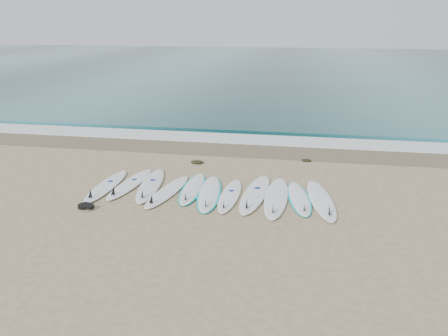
% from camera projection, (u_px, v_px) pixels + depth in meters
% --- Properties ---
extents(ground, '(120.00, 120.00, 0.00)m').
position_uv_depth(ground, '(211.00, 193.00, 11.64)').
color(ground, '#9A8764').
extents(ocean, '(120.00, 55.00, 0.03)m').
position_uv_depth(ocean, '(279.00, 66.00, 41.90)').
color(ocean, '#215C60').
rests_on(ocean, ground).
extents(wet_sand_band, '(120.00, 1.80, 0.01)m').
position_uv_depth(wet_sand_band, '(234.00, 150.00, 15.46)').
color(wet_sand_band, brown).
rests_on(wet_sand_band, ground).
extents(foam_band, '(120.00, 1.40, 0.04)m').
position_uv_depth(foam_band, '(240.00, 139.00, 16.76)').
color(foam_band, silver).
rests_on(foam_band, ground).
extents(wave_crest, '(120.00, 1.00, 0.10)m').
position_uv_depth(wave_crest, '(245.00, 129.00, 18.15)').
color(wave_crest, '#215C60').
rests_on(wave_crest, ground).
extents(surfboard_0, '(0.55, 2.55, 0.33)m').
position_uv_depth(surfboard_0, '(105.00, 186.00, 11.95)').
color(surfboard_0, white).
rests_on(surfboard_0, ground).
extents(surfboard_1, '(0.78, 2.56, 0.32)m').
position_uv_depth(surfboard_1, '(129.00, 184.00, 12.10)').
color(surfboard_1, white).
rests_on(surfboard_1, ground).
extents(surfboard_2, '(0.87, 2.73, 0.34)m').
position_uv_depth(surfboard_2, '(150.00, 185.00, 12.01)').
color(surfboard_2, silver).
rests_on(surfboard_2, ground).
extents(surfboard_3, '(0.89, 2.52, 0.32)m').
position_uv_depth(surfboard_3, '(166.00, 192.00, 11.57)').
color(surfboard_3, white).
rests_on(surfboard_3, ground).
extents(surfboard_4, '(0.66, 2.40, 0.30)m').
position_uv_depth(surfboard_4, '(192.00, 189.00, 11.82)').
color(surfboard_4, white).
rests_on(surfboard_4, ground).
extents(surfboard_5, '(0.90, 2.62, 0.33)m').
position_uv_depth(surfboard_5, '(209.00, 193.00, 11.49)').
color(surfboard_5, white).
rests_on(surfboard_5, ground).
extents(surfboard_6, '(0.53, 2.36, 0.30)m').
position_uv_depth(surfboard_6, '(230.00, 196.00, 11.32)').
color(surfboard_6, white).
rests_on(surfboard_6, ground).
extents(surfboard_7, '(0.85, 2.88, 0.36)m').
position_uv_depth(surfboard_7, '(255.00, 194.00, 11.41)').
color(surfboard_7, white).
rests_on(surfboard_7, ground).
extents(surfboard_8, '(0.64, 2.85, 0.36)m').
position_uv_depth(surfboard_8, '(276.00, 198.00, 11.18)').
color(surfboard_8, white).
rests_on(surfboard_8, ground).
extents(surfboard_9, '(0.90, 2.37, 0.29)m').
position_uv_depth(surfboard_9, '(299.00, 198.00, 11.19)').
color(surfboard_9, white).
rests_on(surfboard_9, ground).
extents(surfboard_10, '(0.96, 2.76, 0.35)m').
position_uv_depth(surfboard_10, '(321.00, 200.00, 11.03)').
color(surfboard_10, white).
rests_on(surfboard_10, ground).
extents(seaweed_near, '(0.41, 0.32, 0.08)m').
position_uv_depth(seaweed_near, '(197.00, 162.00, 14.02)').
color(seaweed_near, black).
rests_on(seaweed_near, ground).
extents(seaweed_far, '(0.33, 0.25, 0.06)m').
position_uv_depth(seaweed_far, '(306.00, 160.00, 14.21)').
color(seaweed_far, black).
rests_on(seaweed_far, ground).
extents(leash_coil, '(0.46, 0.36, 0.11)m').
position_uv_depth(leash_coil, '(86.00, 206.00, 10.72)').
color(leash_coil, black).
rests_on(leash_coil, ground).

